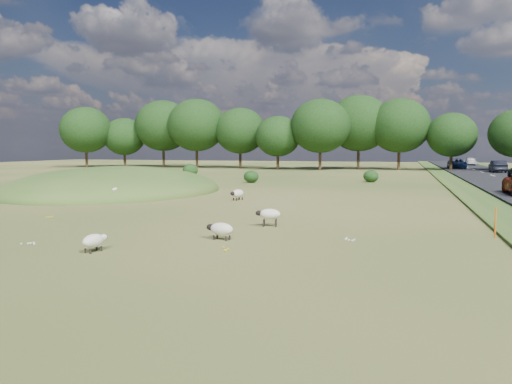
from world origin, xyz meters
TOP-DOWN VIEW (x-y plane):
  - ground at (0.00, 20.00)m, footprint 160.00×160.00m
  - mound at (-12.00, 12.00)m, footprint 16.00×20.00m
  - road at (20.00, 30.00)m, footprint 8.00×150.00m
  - treeline at (-1.06, 55.44)m, footprint 96.28×14.66m
  - shrubs at (-6.09, 29.10)m, footprint 22.99×9.41m
  - marker_post at (13.38, -1.80)m, footprint 0.06×0.06m
  - sheep_0 at (-7.71, 5.26)m, footprint 0.59×1.30m
  - sheep_1 at (-0.05, -8.47)m, footprint 0.61×1.10m
  - sheep_3 at (4.25, -1.63)m, footprint 1.14×0.60m
  - sheep_4 at (-0.55, 8.37)m, footprint 0.87×1.32m
  - sheep_5 at (3.29, -5.21)m, footprint 1.20×0.68m
  - car_0 at (21.90, 48.26)m, footprint 1.63×4.66m
  - car_1 at (21.90, 75.45)m, footprint 1.87×4.61m
  - car_5 at (18.10, 59.81)m, footprint 2.46×5.34m

SIDE VIEW (x-z plane):
  - ground at x=0.00m, z-range 0.00..0.00m
  - mound at x=-12.00m, z-range -2.00..2.00m
  - road at x=20.00m, z-range 0.00..0.25m
  - sheep_1 at x=-0.05m, z-range 0.08..0.70m
  - sheep_5 at x=3.29m, z-range 0.09..0.75m
  - sheep_4 at x=-0.55m, z-range 0.10..0.82m
  - sheep_3 at x=4.25m, z-range 0.16..0.96m
  - marker_post at x=13.38m, z-range 0.00..1.20m
  - sheep_0 at x=-7.71m, z-range 0.19..1.13m
  - shrubs at x=-6.09m, z-range -0.07..1.43m
  - car_1 at x=21.90m, z-range 0.25..1.59m
  - car_5 at x=18.10m, z-range 0.25..1.73m
  - car_0 at x=21.90m, z-range 0.25..1.79m
  - treeline at x=-1.06m, z-range 0.72..12.41m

